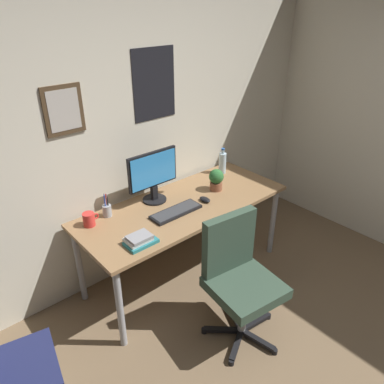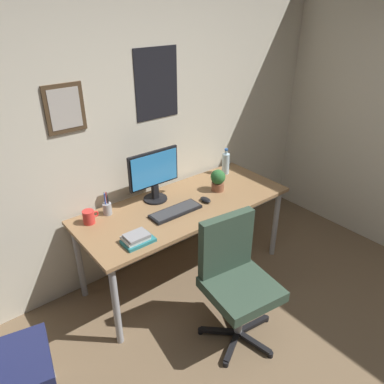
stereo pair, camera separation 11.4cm
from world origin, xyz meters
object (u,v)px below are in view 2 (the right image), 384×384
Objects in this scene: keyboard at (176,211)px; potted_plant at (218,179)px; monitor at (154,174)px; computer_mouse at (205,200)px; coffee_mug_near at (89,217)px; pen_cup at (107,208)px; book_stack_left at (137,239)px; water_bottle at (226,163)px; office_chair at (235,275)px.

potted_plant is (0.52, 0.08, 0.09)m from keyboard.
computer_mouse is at bearing -44.01° from monitor.
computer_mouse is 0.87× the size of coffee_mug_near.
potted_plant is 0.98m from pen_cup.
pen_cup reaches higher than book_stack_left.
pen_cup reaches higher than keyboard.
monitor is 2.36× the size of potted_plant.
potted_plant reaches higher than computer_mouse.
coffee_mug_near is 0.65× the size of potted_plant.
computer_mouse is at bearing 10.70° from book_stack_left.
computer_mouse is 0.61m from water_bottle.
potted_plant is at bearing 13.56° from book_stack_left.
pen_cup is at bearing 165.84° from potted_plant.
pen_cup reaches higher than coffee_mug_near.
water_bottle is (0.82, 0.29, 0.09)m from keyboard.
keyboard is at bearing -171.45° from potted_plant.
office_chair is 7.50× the size of coffee_mug_near.
office_chair is 8.64× the size of computer_mouse.
book_stack_left is at bearing -166.44° from potted_plant.
office_chair is at bearing -88.06° from keyboard.
monitor is 2.09× the size of book_stack_left.
water_bottle reaches higher than pen_cup.
potted_plant is at bearing -10.62° from coffee_mug_near.
office_chair reaches higher than coffee_mug_near.
coffee_mug_near is at bearing 179.49° from monitor.
keyboard is 0.30m from computer_mouse.
computer_mouse is at bearing -18.51° from coffee_mug_near.
coffee_mug_near is at bearing 169.38° from potted_plant.
monitor is 0.47m from pen_cup.
water_bottle is 1.15× the size of book_stack_left.
office_chair is at bearing -113.08° from computer_mouse.
coffee_mug_near is 0.58× the size of book_stack_left.
pen_cup is at bearing 143.66° from keyboard.
book_stack_left is at bearing -91.99° from pen_cup.
potted_plant is at bearing -21.27° from monitor.
keyboard is 1.95× the size of book_stack_left.
coffee_mug_near is at bearing 154.39° from keyboard.
coffee_mug_near is (-1.42, -0.01, -0.05)m from water_bottle.
keyboard is at bearing -25.61° from coffee_mug_near.
monitor is (-0.03, 0.95, 0.44)m from office_chair.
coffee_mug_near is at bearing 161.49° from computer_mouse.
monitor is at bearing 158.73° from potted_plant.
monitor is at bearing -179.14° from water_bottle.
pen_cup is at bearing 178.93° from water_bottle.
keyboard is 1.70× the size of water_bottle.
pen_cup is 0.47m from book_stack_left.
monitor is 0.36m from keyboard.
pen_cup is (0.17, 0.03, 0.00)m from coffee_mug_near.
monitor reaches higher than potted_plant.
keyboard is at bearing -88.72° from monitor.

